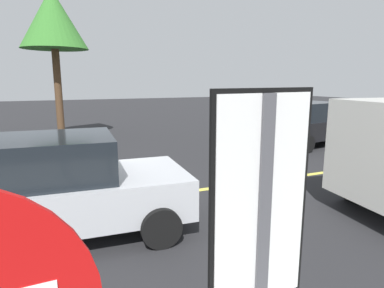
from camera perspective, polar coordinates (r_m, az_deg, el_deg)
name	(u,v)px	position (r m, az deg, el deg)	size (l,w,h in m)	color
ground_plane	(71,208)	(7.20, -20.25, -10.45)	(80.00, 80.00, 0.00)	#262628
lane_marking_centre	(205,189)	(7.87, 2.29, -7.86)	(28.00, 0.16, 0.01)	#E0D14C
speed_limit_sign	(259,260)	(1.58, 11.60, -19.20)	(0.54, 0.09, 2.52)	#4C4C51
car_black_far_lane	(311,124)	(13.93, 19.94, 3.33)	(4.48, 2.65, 1.71)	black
car_silver_crossing	(63,187)	(5.79, -21.45, -7.00)	(4.03, 2.25, 1.68)	#B7BABF
tree_left_verge	(53,20)	(15.63, -23.02, 19.19)	(2.73, 2.73, 6.28)	#513823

